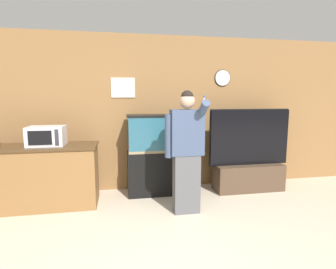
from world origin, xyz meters
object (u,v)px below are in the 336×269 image
counter_island (36,177)px  microwave (47,136)px  person_standing (186,150)px  aquarium_on_stand (160,155)px  tv_on_stand (248,167)px

counter_island → microwave: bearing=-2.7°
person_standing → counter_island: bearing=165.2°
microwave → person_standing: 1.97m
counter_island → aquarium_on_stand: 1.86m
microwave → aquarium_on_stand: 1.71m
counter_island → tv_on_stand: tv_on_stand is taller
microwave → person_standing: (1.89, -0.54, -0.17)m
tv_on_stand → person_standing: 1.51m
aquarium_on_stand → tv_on_stand: (1.51, -0.12, -0.25)m
microwave → tv_on_stand: size_ratio=0.35×
counter_island → microwave: microwave is taller
counter_island → aquarium_on_stand: bearing=7.6°
microwave → counter_island: bearing=177.3°
aquarium_on_stand → tv_on_stand: 1.53m
counter_island → person_standing: size_ratio=1.04×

